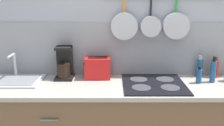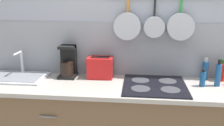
{
  "view_description": "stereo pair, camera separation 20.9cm",
  "coord_description": "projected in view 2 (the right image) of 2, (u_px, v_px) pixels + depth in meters",
  "views": [
    {
      "loc": [
        -0.23,
        -2.02,
        1.63
      ],
      "look_at": [
        -0.24,
        0.0,
        1.08
      ],
      "focal_mm": 40.0,
      "sensor_mm": 36.0,
      "label": 1
    },
    {
      "loc": [
        -0.03,
        -2.01,
        1.63
      ],
      "look_at": [
        -0.24,
        0.0,
        1.08
      ],
      "focal_mm": 40.0,
      "sensor_mm": 36.0,
      "label": 2
    }
  ],
  "objects": [
    {
      "name": "wall_back",
      "position": [
        141.0,
        35.0,
        2.33
      ],
      "size": [
        7.2,
        0.16,
        2.6
      ],
      "color": "#999EA8",
      "rests_on": "ground_plane"
    },
    {
      "name": "bottle_dish_soap",
      "position": [
        205.0,
        70.0,
        2.26
      ],
      "size": [
        0.06,
        0.06,
        0.2
      ],
      "color": "navy",
      "rests_on": "countertop"
    },
    {
      "name": "bottle_sesame_oil",
      "position": [
        203.0,
        79.0,
        2.09
      ],
      "size": [
        0.05,
        0.05,
        0.15
      ],
      "color": "navy",
      "rests_on": "countertop"
    },
    {
      "name": "sink_basin",
      "position": [
        17.0,
        76.0,
        2.32
      ],
      "size": [
        0.55,
        0.37,
        0.23
      ],
      "color": "#B7BABF",
      "rests_on": "countertop"
    },
    {
      "name": "toaster",
      "position": [
        100.0,
        67.0,
        2.31
      ],
      "size": [
        0.25,
        0.15,
        0.2
      ],
      "color": "red",
      "rests_on": "countertop"
    },
    {
      "name": "bottle_olive_oil",
      "position": [
        221.0,
        71.0,
        2.23
      ],
      "size": [
        0.07,
        0.07,
        0.2
      ],
      "color": "red",
      "rests_on": "countertop"
    },
    {
      "name": "countertop",
      "position": [
        140.0,
        88.0,
        2.12
      ],
      "size": [
        2.91,
        0.57,
        0.03
      ],
      "color": "#A59E93",
      "rests_on": "cabinet_base"
    },
    {
      "name": "coffee_maker",
      "position": [
        68.0,
        64.0,
        2.33
      ],
      "size": [
        0.16,
        0.17,
        0.3
      ],
      "color": "black",
      "rests_on": "countertop"
    },
    {
      "name": "cooktop",
      "position": [
        155.0,
        85.0,
        2.11
      ],
      "size": [
        0.53,
        0.53,
        0.01
      ],
      "color": "black",
      "rests_on": "countertop"
    },
    {
      "name": "bottle_hot_sauce",
      "position": [
        218.0,
        74.0,
        2.09
      ],
      "size": [
        0.05,
        0.05,
        0.23
      ],
      "color": "navy",
      "rests_on": "countertop"
    }
  ]
}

